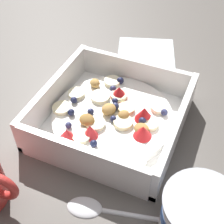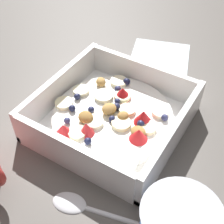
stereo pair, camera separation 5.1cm
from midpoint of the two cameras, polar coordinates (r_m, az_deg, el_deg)
name	(u,v)px [view 2 (the right image)]	position (r m, az deg, el deg)	size (l,w,h in m)	color
ground_plane	(109,122)	(0.53, 2.23, -2.04)	(2.40, 2.40, 0.00)	#56514C
fruit_bowl	(112,117)	(0.51, 2.83, -1.03)	(0.22, 0.22, 0.06)	white
spoon	(87,207)	(0.44, -1.01, -17.08)	(0.06, 0.17, 0.01)	silver
folded_napkin	(160,57)	(0.69, 10.80, 9.76)	(0.12, 0.12, 0.01)	silver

